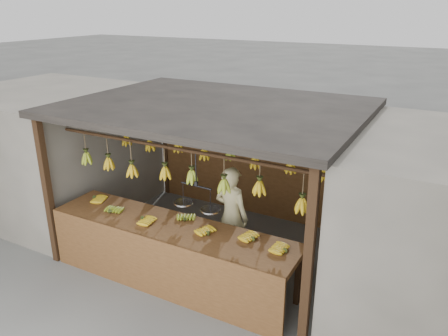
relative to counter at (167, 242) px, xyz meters
The scene contains 8 objects.
ground 1.42m from the counter, 86.73° to the left, with size 80.00×80.00×0.00m, color #5B5B57.
stall 2.01m from the counter, 87.42° to the left, with size 4.30×3.30×2.40m.
neighbor_left 3.76m from the counter, 160.78° to the left, with size 3.00×3.00×2.30m, color slate.
counter is the anchor object (origin of this frame).
hanging_bananas 1.54m from the counter, 86.75° to the left, with size 3.62×2.26×0.38m.
balance_scale 0.71m from the counter, 32.87° to the left, with size 0.69×0.28×0.78m.
vendor 1.10m from the counter, 63.33° to the left, with size 0.57×0.38×1.57m, color beige.
bag_bundles 3.28m from the counter, 52.08° to the left, with size 0.08×0.26×1.30m.
Camera 1 is at (3.11, -5.47, 3.77)m, focal length 35.00 mm.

